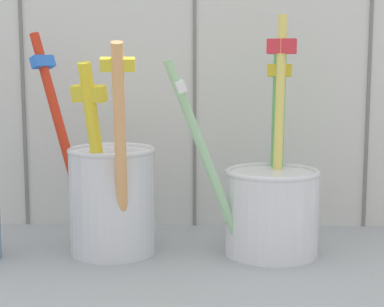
{
  "coord_description": "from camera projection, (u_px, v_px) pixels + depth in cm",
  "views": [
    {
      "loc": [
        1.32,
        -47.97,
        17.24
      ],
      "look_at": [
        0.0,
        2.0,
        10.16
      ],
      "focal_mm": 59.39,
      "sensor_mm": 36.0,
      "label": 1
    }
  ],
  "objects": [
    {
      "name": "counter_slab",
      "position": [
        191.0,
        272.0,
        0.5
      ],
      "size": [
        64.0,
        22.0,
        2.0
      ],
      "primitive_type": "cube",
      "color": "#9EA3A8",
      "rests_on": "ground"
    },
    {
      "name": "tile_wall_back",
      "position": [
        195.0,
        6.0,
        0.59
      ],
      "size": [
        64.0,
        2.2,
        45.0
      ],
      "color": "silver",
      "rests_on": "ground"
    },
    {
      "name": "toothbrush_cup_left",
      "position": [
        111.0,
        194.0,
        0.51
      ],
      "size": [
        11.33,
        12.8,
        17.94
      ],
      "color": "silver",
      "rests_on": "counter_slab"
    },
    {
      "name": "toothbrush_cup_right",
      "position": [
        271.0,
        203.0,
        0.51
      ],
      "size": [
        12.37,
        8.64,
        19.19
      ],
      "color": "white",
      "rests_on": "counter_slab"
    }
  ]
}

